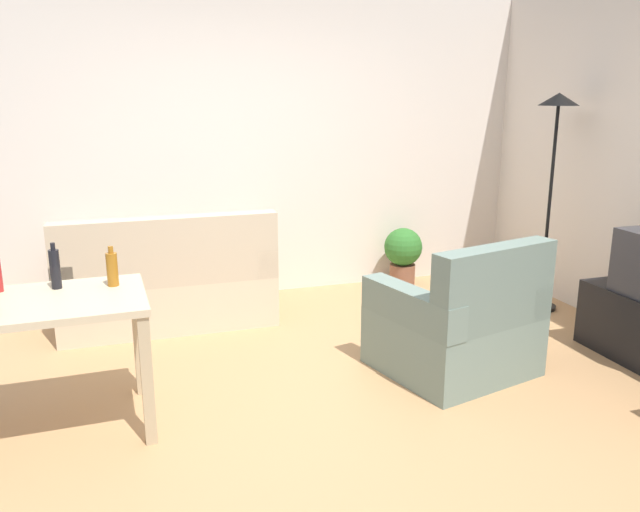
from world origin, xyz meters
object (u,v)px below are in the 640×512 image
object	(u,v)px
bottle_amber	(112,269)
torchiere_lamp	(555,143)
desk	(29,321)
bottle_dark	(55,268)
potted_plant	(403,253)
couch	(167,286)
armchair	(459,326)

from	to	relation	value
bottle_amber	torchiere_lamp	bearing A→B (deg)	12.34
desk	bottle_dark	distance (m)	0.33
desk	potted_plant	bearing A→B (deg)	29.91
potted_plant	couch	bearing A→B (deg)	-171.99
potted_plant	armchair	distance (m)	1.92
couch	potted_plant	world-z (taller)	couch
couch	bottle_amber	xyz separation A→B (m)	(-0.39, -1.40, 0.55)
torchiere_lamp	desk	xyz separation A→B (m)	(-3.91, -0.91, -0.76)
torchiere_lamp	desk	distance (m)	4.09
couch	bottle_dark	distance (m)	1.62
potted_plant	bottle_amber	world-z (taller)	bottle_amber
bottle_dark	bottle_amber	size ratio (longest dim) A/B	1.14
potted_plant	bottle_amber	size ratio (longest dim) A/B	2.48
torchiere_lamp	potted_plant	size ratio (longest dim) A/B	3.18
torchiere_lamp	armchair	xyz separation A→B (m)	(-1.34, -0.91, -1.09)
armchair	couch	bearing A→B (deg)	-55.59
couch	potted_plant	bearing A→B (deg)	-171.99
potted_plant	bottle_amber	xyz separation A→B (m)	(-2.61, -1.71, 0.53)
armchair	torchiere_lamp	bearing A→B (deg)	-159.70
couch	bottle_amber	size ratio (longest dim) A/B	7.24
couch	potted_plant	xyz separation A→B (m)	(2.22, 0.31, 0.02)
torchiere_lamp	desk	size ratio (longest dim) A/B	1.49
potted_plant	armchair	bearing A→B (deg)	-104.13
bottle_amber	armchair	bearing A→B (deg)	-4.08
torchiere_lamp	potted_plant	world-z (taller)	torchiere_lamp
torchiere_lamp	potted_plant	bearing A→B (deg)	132.43
couch	torchiere_lamp	size ratio (longest dim) A/B	0.92
armchair	potted_plant	bearing A→B (deg)	-118.17
armchair	bottle_dark	size ratio (longest dim) A/B	4.13
couch	torchiere_lamp	xyz separation A→B (m)	(3.09, -0.64, 1.10)
couch	bottle_dark	xyz separation A→B (m)	(-0.69, -1.35, 0.57)
desk	bottle_dark	xyz separation A→B (m)	(0.14, 0.20, 0.22)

